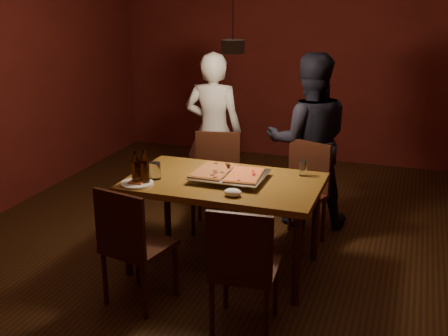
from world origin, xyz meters
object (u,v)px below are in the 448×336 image
(chair_far_left, at_px, (216,172))
(chair_near_left, at_px, (131,237))
(plate_slice, at_px, (137,183))
(diner_white, at_px, (214,131))
(chair_near_right, at_px, (243,259))
(dining_table, at_px, (224,189))
(beer_bottle_b, at_px, (144,167))
(beer_bottle_a, at_px, (136,168))
(chair_far_right, at_px, (302,183))
(pendant_lamp, at_px, (233,45))
(pizza_tray, at_px, (230,177))
(diner_dark, at_px, (309,141))

(chair_far_left, relative_size, chair_near_left, 1.00)
(plate_slice, distance_m, diner_white, 1.59)
(diner_white, bearing_deg, chair_near_left, 88.69)
(chair_far_left, xyz_separation_m, chair_near_left, (-0.07, -1.53, 0.00))
(chair_far_left, relative_size, chair_near_right, 1.03)
(dining_table, distance_m, beer_bottle_b, 0.64)
(chair_far_left, distance_m, plate_slice, 1.14)
(chair_near_right, bearing_deg, beer_bottle_a, 148.00)
(chair_far_right, distance_m, beer_bottle_a, 1.52)
(chair_far_left, distance_m, beer_bottle_b, 1.13)
(beer_bottle_a, relative_size, pendant_lamp, 0.24)
(chair_far_right, bearing_deg, pizza_tray, 79.58)
(plate_slice, bearing_deg, chair_far_left, 77.18)
(chair_near_left, bearing_deg, chair_far_right, 70.46)
(chair_near_right, xyz_separation_m, diner_dark, (0.03, 1.95, 0.28))
(chair_far_right, bearing_deg, beer_bottle_a, 65.10)
(diner_dark, bearing_deg, pizza_tray, 53.17)
(chair_far_left, height_order, plate_slice, chair_far_left)
(chair_far_right, height_order, chair_near_right, same)
(plate_slice, relative_size, diner_white, 0.16)
(beer_bottle_a, distance_m, diner_white, 1.58)
(chair_far_left, relative_size, diner_white, 0.31)
(dining_table, bearing_deg, plate_slice, -152.37)
(chair_near_left, bearing_deg, diner_white, 105.56)
(chair_near_left, bearing_deg, chair_far_left, 98.94)
(dining_table, height_order, chair_far_left, chair_far_left)
(pizza_tray, distance_m, pendant_lamp, 1.01)
(plate_slice, xyz_separation_m, diner_white, (0.04, 1.59, 0.03))
(beer_bottle_a, relative_size, beer_bottle_b, 0.96)
(pizza_tray, xyz_separation_m, plate_slice, (-0.63, -0.33, -0.01))
(chair_far_right, relative_size, beer_bottle_b, 2.00)
(dining_table, distance_m, plate_slice, 0.68)
(plate_slice, bearing_deg, beer_bottle_a, 130.53)
(pizza_tray, bearing_deg, chair_far_left, 123.12)
(chair_far_right, height_order, pizza_tray, chair_far_right)
(chair_near_right, relative_size, diner_white, 0.31)
(dining_table, height_order, beer_bottle_a, beer_bottle_a)
(chair_far_right, relative_size, chair_near_left, 1.10)
(plate_slice, distance_m, diner_dark, 1.77)
(pizza_tray, relative_size, diner_white, 0.35)
(chair_far_left, relative_size, pendant_lamp, 0.45)
(dining_table, distance_m, pendant_lamp, 1.11)
(diner_white, xyz_separation_m, diner_dark, (1.00, -0.16, 0.02))
(dining_table, bearing_deg, chair_near_right, -63.42)
(beer_bottle_a, bearing_deg, chair_far_left, 76.63)
(chair_near_left, height_order, pizza_tray, chair_near_left)
(beer_bottle_a, bearing_deg, pizza_tray, 26.82)
(chair_near_right, bearing_deg, dining_table, 112.01)
(chair_far_right, xyz_separation_m, diner_white, (-1.03, 0.56, 0.26))
(dining_table, bearing_deg, beer_bottle_b, -152.61)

